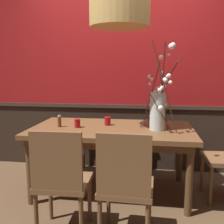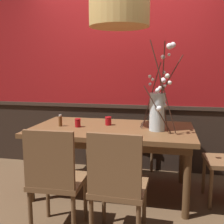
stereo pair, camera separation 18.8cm
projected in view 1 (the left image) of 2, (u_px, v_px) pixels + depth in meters
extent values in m
plane|color=brown|center=(112.00, 191.00, 3.03)|extent=(24.00, 24.00, 0.00)
cube|color=#2D2119|center=(120.00, 137.00, 3.75)|extent=(4.16, 0.12, 0.86)
cube|color=#3E2E24|center=(120.00, 106.00, 3.66)|extent=(4.16, 0.14, 0.05)
cube|color=maroon|center=(121.00, 35.00, 3.52)|extent=(4.16, 0.12, 1.94)
cube|color=brown|center=(112.00, 129.00, 2.92)|extent=(1.76, 0.98, 0.05)
cube|color=brown|center=(112.00, 135.00, 2.93)|extent=(1.65, 0.87, 0.08)
cylinder|color=brown|center=(30.00, 171.00, 2.70)|extent=(0.07, 0.07, 0.70)
cylinder|color=brown|center=(189.00, 181.00, 2.48)|extent=(0.07, 0.07, 0.70)
cylinder|color=brown|center=(57.00, 148.00, 3.48)|extent=(0.07, 0.07, 0.70)
cylinder|color=brown|center=(180.00, 154.00, 3.26)|extent=(0.07, 0.07, 0.70)
cube|color=brown|center=(64.00, 182.00, 2.21)|extent=(0.44, 0.42, 0.04)
cube|color=brown|center=(56.00, 161.00, 2.00)|extent=(0.40, 0.05, 0.46)
cylinder|color=brown|center=(51.00, 198.00, 2.44)|extent=(0.04, 0.04, 0.42)
cylinder|color=brown|center=(90.00, 200.00, 2.40)|extent=(0.04, 0.04, 0.42)
cylinder|color=brown|center=(36.00, 218.00, 2.10)|extent=(0.04, 0.04, 0.42)
cylinder|color=brown|center=(81.00, 221.00, 2.06)|extent=(0.04, 0.04, 0.42)
cube|color=brown|center=(126.00, 187.00, 2.12)|extent=(0.44, 0.43, 0.04)
cube|color=brown|center=(124.00, 165.00, 1.90)|extent=(0.40, 0.05, 0.47)
cylinder|color=brown|center=(109.00, 201.00, 2.37)|extent=(0.04, 0.04, 0.42)
cylinder|color=brown|center=(149.00, 205.00, 2.30)|extent=(0.04, 0.04, 0.42)
cylinder|color=brown|center=(100.00, 224.00, 2.02)|extent=(0.04, 0.04, 0.42)
cylinder|color=brown|center=(211.00, 186.00, 2.67)|extent=(0.04, 0.04, 0.42)
cylinder|color=brown|center=(202.00, 173.00, 3.02)|extent=(0.04, 0.04, 0.42)
cube|color=brown|center=(99.00, 135.00, 3.84)|extent=(0.46, 0.44, 0.04)
cube|color=brown|center=(102.00, 116.00, 3.98)|extent=(0.42, 0.05, 0.45)
cylinder|color=brown|center=(110.00, 155.00, 3.66)|extent=(0.04, 0.04, 0.42)
cylinder|color=brown|center=(83.00, 153.00, 3.73)|extent=(0.04, 0.04, 0.42)
cylinder|color=brown|center=(115.00, 147.00, 4.02)|extent=(0.04, 0.04, 0.42)
cylinder|color=brown|center=(90.00, 146.00, 4.09)|extent=(0.04, 0.04, 0.42)
cube|color=brown|center=(137.00, 136.00, 3.77)|extent=(0.47, 0.42, 0.04)
cube|color=brown|center=(138.00, 116.00, 3.89)|extent=(0.42, 0.07, 0.47)
cylinder|color=brown|center=(148.00, 156.00, 3.61)|extent=(0.04, 0.04, 0.42)
cylinder|color=brown|center=(121.00, 154.00, 3.70)|extent=(0.04, 0.04, 0.42)
cylinder|color=brown|center=(151.00, 149.00, 3.92)|extent=(0.04, 0.04, 0.42)
cylinder|color=brown|center=(125.00, 147.00, 4.00)|extent=(0.04, 0.04, 0.42)
cylinder|color=silver|center=(158.00, 111.00, 2.77)|extent=(0.16, 0.16, 0.39)
cylinder|color=silver|center=(157.00, 125.00, 2.79)|extent=(0.14, 0.14, 0.09)
cylinder|color=#472D23|center=(164.00, 103.00, 2.70)|extent=(0.11, 0.09, 0.57)
sphere|color=white|center=(170.00, 82.00, 2.63)|extent=(0.04, 0.04, 0.04)
sphere|color=white|center=(164.00, 105.00, 2.72)|extent=(0.05, 0.05, 0.05)
sphere|color=white|center=(167.00, 76.00, 2.64)|extent=(0.03, 0.03, 0.03)
cylinder|color=#472D23|center=(151.00, 95.00, 2.85)|extent=(0.19, 0.13, 0.71)
sphere|color=white|center=(149.00, 76.00, 2.89)|extent=(0.04, 0.04, 0.04)
sphere|color=white|center=(150.00, 84.00, 2.84)|extent=(0.03, 0.03, 0.03)
sphere|color=white|center=(152.00, 79.00, 2.88)|extent=(0.03, 0.03, 0.03)
cylinder|color=#472D23|center=(154.00, 104.00, 2.89)|extent=(0.30, 0.06, 0.50)
sphere|color=white|center=(157.00, 106.00, 2.87)|extent=(0.05, 0.05, 0.05)
sphere|color=white|center=(151.00, 104.00, 2.88)|extent=(0.04, 0.04, 0.04)
sphere|color=white|center=(156.00, 92.00, 2.93)|extent=(0.04, 0.04, 0.04)
cylinder|color=#472D23|center=(159.00, 109.00, 2.63)|extent=(0.28, 0.05, 0.47)
sphere|color=white|center=(162.00, 88.00, 2.48)|extent=(0.04, 0.04, 0.04)
sphere|color=white|center=(161.00, 108.00, 2.59)|extent=(0.06, 0.06, 0.06)
sphere|color=white|center=(160.00, 90.00, 2.48)|extent=(0.04, 0.04, 0.04)
cylinder|color=#472D23|center=(161.00, 91.00, 2.91)|extent=(0.43, 0.07, 0.78)
sphere|color=white|center=(158.00, 95.00, 2.91)|extent=(0.04, 0.04, 0.04)
sphere|color=white|center=(161.00, 57.00, 3.04)|extent=(0.05, 0.05, 0.05)
sphere|color=white|center=(158.00, 88.00, 2.92)|extent=(0.03, 0.03, 0.03)
sphere|color=white|center=(161.00, 86.00, 2.95)|extent=(0.05, 0.05, 0.05)
sphere|color=white|center=(162.00, 72.00, 3.01)|extent=(0.04, 0.04, 0.04)
cylinder|color=#472D23|center=(165.00, 88.00, 2.56)|extent=(0.28, 0.12, 0.90)
sphere|color=white|center=(172.00, 46.00, 2.41)|extent=(0.06, 0.06, 0.06)
sphere|color=white|center=(166.00, 80.00, 2.49)|extent=(0.04, 0.04, 0.04)
sphere|color=white|center=(165.00, 79.00, 2.52)|extent=(0.04, 0.04, 0.04)
sphere|color=white|center=(169.00, 76.00, 2.50)|extent=(0.04, 0.04, 0.04)
cylinder|color=#472D23|center=(162.00, 87.00, 2.74)|extent=(0.04, 0.13, 0.90)
sphere|color=white|center=(173.00, 45.00, 2.67)|extent=(0.06, 0.06, 0.06)
sphere|color=white|center=(172.00, 46.00, 2.65)|extent=(0.05, 0.05, 0.05)
sphere|color=white|center=(162.00, 88.00, 2.77)|extent=(0.04, 0.04, 0.04)
sphere|color=white|center=(169.00, 55.00, 2.70)|extent=(0.03, 0.03, 0.03)
sphere|color=white|center=(165.00, 86.00, 2.74)|extent=(0.03, 0.03, 0.03)
cylinder|color=#9E0F14|center=(77.00, 123.00, 2.90)|extent=(0.06, 0.06, 0.09)
torus|color=red|center=(77.00, 119.00, 2.89)|extent=(0.07, 0.07, 0.01)
cylinder|color=silver|center=(77.00, 125.00, 2.90)|extent=(0.04, 0.04, 0.05)
cylinder|color=#9E0F14|center=(108.00, 121.00, 3.02)|extent=(0.07, 0.07, 0.10)
torus|color=red|center=(108.00, 117.00, 3.01)|extent=(0.08, 0.08, 0.01)
cylinder|color=silver|center=(108.00, 122.00, 3.02)|extent=(0.05, 0.05, 0.05)
cylinder|color=brown|center=(59.00, 122.00, 2.93)|extent=(0.04, 0.04, 0.11)
cylinder|color=beige|center=(59.00, 116.00, 2.92)|extent=(0.03, 0.03, 0.02)
cylinder|color=tan|center=(120.00, 13.00, 2.66)|extent=(0.61, 0.61, 0.28)
sphere|color=#F9EAB7|center=(120.00, 17.00, 2.67)|extent=(0.14, 0.14, 0.14)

